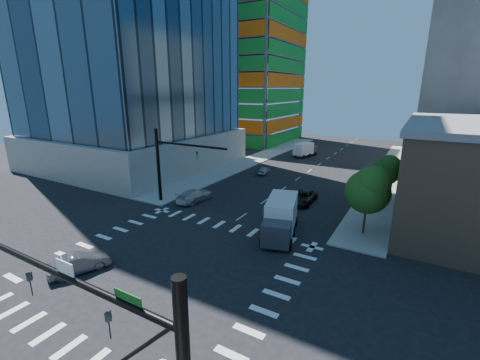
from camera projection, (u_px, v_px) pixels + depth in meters
The scene contains 14 objects.
ground at pixel (168, 267), 25.60m from camera, with size 160.00×160.00×0.00m, color black.
road_markings at pixel (168, 267), 25.60m from camera, with size 20.00×20.00×0.01m, color silver.
sidewalk_ne at pixel (391, 174), 52.98m from camera, with size 5.00×60.00×0.15m, color gray.
sidewalk_nw at pixel (256, 159), 64.94m from camera, with size 5.00×60.00×0.15m, color gray.
construction_building at pixel (245, 46), 83.66m from camera, with size 25.16×34.50×70.60m.
signal_mast_nw at pixel (167, 160), 38.48m from camera, with size 10.20×0.40×9.00m.
tree_south at pixel (369, 189), 29.88m from camera, with size 4.16×4.16×6.82m.
tree_north at pixel (387, 170), 39.94m from camera, with size 3.54×3.52×5.78m.
car_nb_far at pixel (303, 197), 39.77m from camera, with size 2.47×5.35×1.49m, color black.
car_sb_near at pixel (195, 195), 40.37m from camera, with size 2.19×5.39×1.56m, color silver.
car_sb_mid at pixel (264, 170), 53.52m from camera, with size 1.50×3.74×1.27m, color #AFB3B7.
car_sb_cross at pixel (79, 263), 24.72m from camera, with size 1.57×4.50×1.48m, color #535258.
box_truck_near at pixel (280, 221), 30.54m from camera, with size 4.51×7.18×3.50m.
box_truck_far at pixel (306, 150), 67.18m from camera, with size 3.68×5.94×2.90m.
Camera 1 is at (16.33, -16.84, 13.68)m, focal length 24.00 mm.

